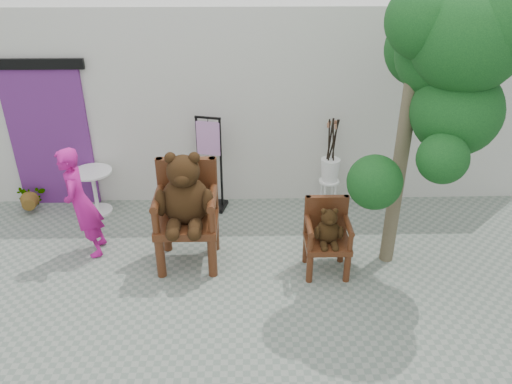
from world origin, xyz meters
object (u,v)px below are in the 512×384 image
chair_small (327,232)px  tree (454,54)px  person (81,203)px  stool_bucket (330,169)px  display_stand (210,174)px  cafe_table (94,187)px  chair_big (186,201)px

chair_small → tree: (1.24, 0.12, 2.17)m
person → stool_bucket: bearing=102.6°
person → tree: size_ratio=0.42×
tree → person: bearing=175.7°
display_stand → tree: tree is taller
tree → cafe_table: bearing=162.5°
chair_small → cafe_table: bearing=154.9°
cafe_table → tree: bearing=-17.5°
chair_big → stool_bucket: (2.07, 1.44, -0.27)m
person → tree: 4.86m
chair_small → tree: 2.51m
chair_big → cafe_table: bearing=139.6°
chair_big → cafe_table: (-1.57, 1.34, -0.47)m
display_stand → stool_bucket: 1.86m
person → display_stand: person is taller
display_stand → tree: (2.81, -1.54, 2.16)m
tree → chair_small: bearing=-174.4°
person → stool_bucket: (3.47, 1.21, -0.13)m
chair_small → cafe_table: 3.70m
chair_big → chair_small: size_ratio=1.61×
cafe_table → tree: 5.34m
person → display_stand: (1.61, 1.21, -0.18)m
chair_small → tree: size_ratio=0.27×
person → chair_big: bearing=74.1°
cafe_table → display_stand: size_ratio=0.47×
chair_big → stool_bucket: bearing=34.8°
cafe_table → stool_bucket: bearing=1.6°
chair_small → cafe_table: (-3.35, 1.57, -0.14)m
chair_small → tree: tree is taller
chair_big → tree: 3.54m
cafe_table → stool_bucket: (3.64, 0.10, 0.20)m
stool_bucket → display_stand: bearing=-179.8°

